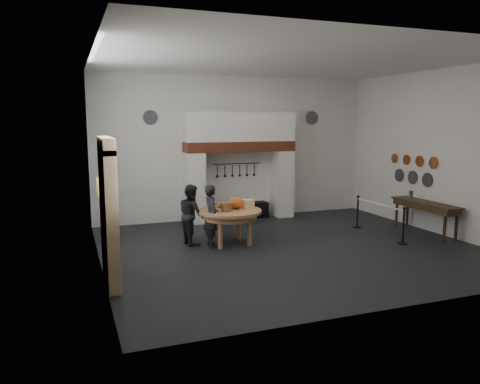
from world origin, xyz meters
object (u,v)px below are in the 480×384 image
object	(u,v)px
iron_range	(239,211)
side_table	(426,203)
barrier_post_near	(403,227)
visitor_far	(191,214)
visitor_near	(211,216)
work_table	(230,211)
barrier_post_far	(358,212)

from	to	relation	value
iron_range	side_table	world-z (taller)	side_table
side_table	barrier_post_near	distance (m)	1.50
iron_range	visitor_far	xyz separation A→B (m)	(-2.20, -2.53, 0.52)
visitor_near	barrier_post_near	world-z (taller)	visitor_near
visitor_near	side_table	size ratio (longest dim) A/B	0.71
visitor_far	iron_range	bearing A→B (deg)	-48.59
iron_range	visitor_near	xyz separation A→B (m)	(-1.80, -2.93, 0.53)
work_table	visitor_far	world-z (taller)	visitor_far
visitor_near	barrier_post_near	size ratio (longest dim) A/B	1.73
iron_range	side_table	size ratio (longest dim) A/B	0.86
barrier_post_far	work_table	bearing A→B (deg)	-173.89
work_table	barrier_post_near	world-z (taller)	barrier_post_near
visitor_near	visitor_far	distance (m)	0.57
side_table	work_table	bearing A→B (deg)	170.63
iron_range	work_table	xyz separation A→B (m)	(-1.28, -2.82, 0.59)
visitor_near	barrier_post_near	xyz separation A→B (m)	(4.63, -1.45, -0.33)
visitor_near	side_table	xyz separation A→B (m)	(5.90, -0.78, 0.09)
work_table	barrier_post_near	xyz separation A→B (m)	(4.11, -1.56, -0.39)
barrier_post_near	barrier_post_far	bearing A→B (deg)	90.00
visitor_far	side_table	size ratio (longest dim) A/B	0.70
iron_range	work_table	bearing A→B (deg)	-114.42
barrier_post_far	visitor_near	bearing A→B (deg)	-173.20
visitor_far	barrier_post_far	bearing A→B (deg)	-95.82
work_table	visitor_far	bearing A→B (deg)	162.67
iron_range	barrier_post_near	distance (m)	5.22
work_table	side_table	xyz separation A→B (m)	(5.38, -0.89, 0.03)
iron_range	visitor_far	world-z (taller)	visitor_far
iron_range	visitor_near	world-z (taller)	visitor_near
visitor_near	visitor_far	bearing A→B (deg)	44.84
visitor_far	barrier_post_near	bearing A→B (deg)	-117.70
visitor_near	barrier_post_far	bearing A→B (deg)	-83.36
iron_range	barrier_post_far	world-z (taller)	barrier_post_far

